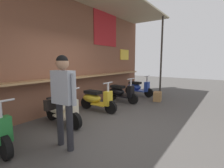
# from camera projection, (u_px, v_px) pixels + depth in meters

# --- Properties ---
(ground_plane) EXTENTS (27.41, 27.41, 0.00)m
(ground_plane) POSITION_uv_depth(u_px,v_px,m) (110.00, 125.00, 4.13)
(ground_plane) COLOR #474442
(market_stall_facade) EXTENTS (9.79, 2.08, 3.82)m
(market_stall_facade) POSITION_uv_depth(u_px,v_px,m) (60.00, 46.00, 4.96)
(market_stall_facade) COLOR brown
(market_stall_facade) RESTS_ON ground_plane
(scooter_cream) EXTENTS (0.47, 1.40, 0.97)m
(scooter_cream) POSITION_uv_depth(u_px,v_px,m) (60.00, 109.00, 4.17)
(scooter_cream) COLOR beige
(scooter_cream) RESTS_ON ground_plane
(scooter_yellow) EXTENTS (0.46, 1.40, 0.97)m
(scooter_yellow) POSITION_uv_depth(u_px,v_px,m) (96.00, 99.00, 5.27)
(scooter_yellow) COLOR gold
(scooter_yellow) RESTS_ON ground_plane
(scooter_black) EXTENTS (0.46, 1.40, 0.97)m
(scooter_black) POSITION_uv_depth(u_px,v_px,m) (120.00, 92.00, 6.43)
(scooter_black) COLOR black
(scooter_black) RESTS_ON ground_plane
(scooter_blue) EXTENTS (0.46, 1.40, 0.97)m
(scooter_blue) POSITION_uv_depth(u_px,v_px,m) (137.00, 87.00, 7.61)
(scooter_blue) COLOR #233D9E
(scooter_blue) RESTS_ON ground_plane
(shopper_with_handbag) EXTENTS (0.31, 0.67, 1.70)m
(shopper_with_handbag) POSITION_uv_depth(u_px,v_px,m) (63.00, 92.00, 2.92)
(shopper_with_handbag) COLOR #232328
(shopper_with_handbag) RESTS_ON ground_plane
(merchandise_crate) EXTENTS (0.41, 0.35, 0.38)m
(merchandise_crate) POSITION_uv_depth(u_px,v_px,m) (157.00, 96.00, 6.58)
(merchandise_crate) COLOR olive
(merchandise_crate) RESTS_ON ground_plane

